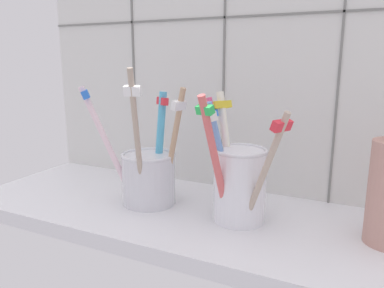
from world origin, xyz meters
The scene contains 4 objects.
counter_slab centered at (0.00, 0.00, 1.00)cm, with size 64.00×22.00×2.00cm, color silver.
tile_wall_back centered at (0.00, 12.00, 22.50)cm, with size 64.00×2.20×45.00cm.
toothbrush_cup_left centered at (-6.53, 0.02, 6.32)cm, with size 13.80×10.34×18.72cm.
toothbrush_cup_right centered at (6.38, -0.07, 7.28)cm, with size 11.15×10.67×16.12cm.
Camera 1 is at (20.43, -41.83, 21.52)cm, focal length 35.07 mm.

